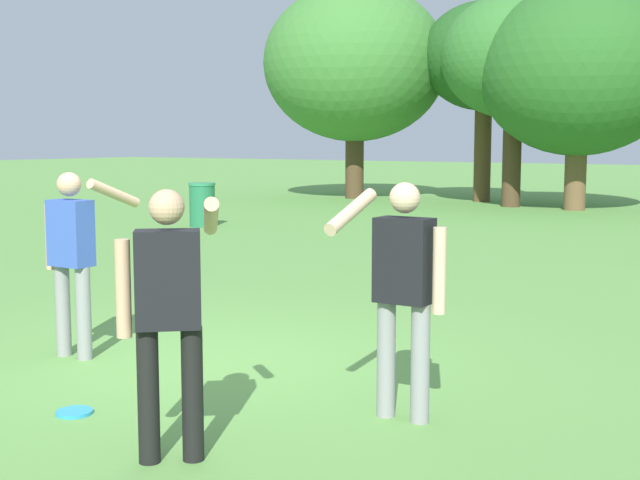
{
  "coord_description": "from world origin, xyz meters",
  "views": [
    {
      "loc": [
        4.76,
        -5.64,
        1.93
      ],
      "look_at": [
        0.5,
        1.06,
        1.0
      ],
      "focal_mm": 48.75,
      "sensor_mm": 36.0,
      "label": 1
    }
  ],
  "objects_px": {
    "trash_can_beside_table": "(202,205)",
    "tree_slender_mid": "(579,71)",
    "tree_broad_center": "(485,58)",
    "person_catcher": "(403,282)",
    "tree_far_right": "(514,57)",
    "person_thrower": "(72,250)",
    "tree_tall_left": "(355,64)",
    "frisbee": "(74,412)",
    "person_bystander": "(169,304)"
  },
  "relations": [
    {
      "from": "tree_far_right",
      "to": "tree_slender_mid",
      "type": "relative_size",
      "value": 0.99
    },
    {
      "from": "person_bystander",
      "to": "tree_slender_mid",
      "type": "distance_m",
      "value": 20.11
    },
    {
      "from": "person_catcher",
      "to": "frisbee",
      "type": "distance_m",
      "value": 2.49
    },
    {
      "from": "person_catcher",
      "to": "person_bystander",
      "type": "distance_m",
      "value": 1.65
    },
    {
      "from": "person_catcher",
      "to": "tree_far_right",
      "type": "relative_size",
      "value": 0.28
    },
    {
      "from": "tree_far_right",
      "to": "person_thrower",
      "type": "bearing_deg",
      "value": -81.6
    },
    {
      "from": "tree_far_right",
      "to": "person_bystander",
      "type": "bearing_deg",
      "value": -75.5
    },
    {
      "from": "person_thrower",
      "to": "person_catcher",
      "type": "bearing_deg",
      "value": 0.18
    },
    {
      "from": "frisbee",
      "to": "tree_broad_center",
      "type": "distance_m",
      "value": 22.11
    },
    {
      "from": "trash_can_beside_table",
      "to": "tree_tall_left",
      "type": "height_order",
      "value": "tree_tall_left"
    },
    {
      "from": "frisbee",
      "to": "tree_slender_mid",
      "type": "distance_m",
      "value": 19.81
    },
    {
      "from": "person_thrower",
      "to": "tree_far_right",
      "type": "bearing_deg",
      "value": 98.4
    },
    {
      "from": "person_thrower",
      "to": "person_catcher",
      "type": "distance_m",
      "value": 3.24
    },
    {
      "from": "person_thrower",
      "to": "tree_broad_center",
      "type": "height_order",
      "value": "tree_broad_center"
    },
    {
      "from": "person_bystander",
      "to": "trash_can_beside_table",
      "type": "distance_m",
      "value": 14.08
    },
    {
      "from": "person_catcher",
      "to": "person_bystander",
      "type": "xyz_separation_m",
      "value": [
        -0.82,
        -1.43,
        0.0
      ]
    },
    {
      "from": "person_thrower",
      "to": "tree_broad_center",
      "type": "distance_m",
      "value": 20.59
    },
    {
      "from": "tree_tall_left",
      "to": "person_thrower",
      "type": "bearing_deg",
      "value": -66.7
    },
    {
      "from": "person_catcher",
      "to": "trash_can_beside_table",
      "type": "bearing_deg",
      "value": 135.86
    },
    {
      "from": "trash_can_beside_table",
      "to": "person_catcher",
      "type": "bearing_deg",
      "value": -44.14
    },
    {
      "from": "tree_broad_center",
      "to": "person_bystander",
      "type": "bearing_deg",
      "value": -72.8
    },
    {
      "from": "frisbee",
      "to": "tree_slender_mid",
      "type": "xyz_separation_m",
      "value": [
        -2.09,
        19.36,
        3.69
      ]
    },
    {
      "from": "tree_far_right",
      "to": "trash_can_beside_table",
      "type": "bearing_deg",
      "value": -112.96
    },
    {
      "from": "frisbee",
      "to": "tree_tall_left",
      "type": "relative_size",
      "value": 0.04
    },
    {
      "from": "person_thrower",
      "to": "tree_broad_center",
      "type": "relative_size",
      "value": 0.27
    },
    {
      "from": "person_thrower",
      "to": "trash_can_beside_table",
      "type": "bearing_deg",
      "value": 124.51
    },
    {
      "from": "tree_slender_mid",
      "to": "tree_broad_center",
      "type": "bearing_deg",
      "value": 153.7
    },
    {
      "from": "tree_tall_left",
      "to": "tree_broad_center",
      "type": "relative_size",
      "value": 1.12
    },
    {
      "from": "person_thrower",
      "to": "tree_slender_mid",
      "type": "distance_m",
      "value": 18.46
    },
    {
      "from": "person_bystander",
      "to": "tree_slender_mid",
      "type": "xyz_separation_m",
      "value": [
        -3.27,
        19.65,
        2.74
      ]
    },
    {
      "from": "trash_can_beside_table",
      "to": "tree_slender_mid",
      "type": "distance_m",
      "value": 10.91
    },
    {
      "from": "person_catcher",
      "to": "tree_far_right",
      "type": "bearing_deg",
      "value": 107.92
    },
    {
      "from": "tree_tall_left",
      "to": "tree_slender_mid",
      "type": "relative_size",
      "value": 1.13
    },
    {
      "from": "person_catcher",
      "to": "trash_can_beside_table",
      "type": "relative_size",
      "value": 1.71
    },
    {
      "from": "frisbee",
      "to": "tree_broad_center",
      "type": "bearing_deg",
      "value": 104.46
    },
    {
      "from": "person_thrower",
      "to": "person_catcher",
      "type": "xyz_separation_m",
      "value": [
        3.23,
        0.01,
        0.0
      ]
    },
    {
      "from": "frisbee",
      "to": "tree_far_right",
      "type": "xyz_separation_m",
      "value": [
        -3.95,
        19.54,
        4.16
      ]
    },
    {
      "from": "person_catcher",
      "to": "tree_tall_left",
      "type": "bearing_deg",
      "value": 121.01
    },
    {
      "from": "person_catcher",
      "to": "tree_broad_center",
      "type": "height_order",
      "value": "tree_broad_center"
    },
    {
      "from": "person_catcher",
      "to": "frisbee",
      "type": "relative_size",
      "value": 6.41
    },
    {
      "from": "person_thrower",
      "to": "tree_far_right",
      "type": "relative_size",
      "value": 0.28
    },
    {
      "from": "frisbee",
      "to": "trash_can_beside_table",
      "type": "distance_m",
      "value": 13.13
    },
    {
      "from": "person_bystander",
      "to": "tree_tall_left",
      "type": "height_order",
      "value": "tree_tall_left"
    },
    {
      "from": "person_catcher",
      "to": "tree_far_right",
      "type": "xyz_separation_m",
      "value": [
        -5.95,
        18.41,
        3.21
      ]
    },
    {
      "from": "trash_can_beside_table",
      "to": "tree_tall_left",
      "type": "distance_m",
      "value": 10.42
    },
    {
      "from": "person_thrower",
      "to": "trash_can_beside_table",
      "type": "height_order",
      "value": "person_thrower"
    },
    {
      "from": "trash_can_beside_table",
      "to": "tree_broad_center",
      "type": "height_order",
      "value": "tree_broad_center"
    },
    {
      "from": "trash_can_beside_table",
      "to": "person_bystander",
      "type": "bearing_deg",
      "value": -50.66
    },
    {
      "from": "person_catcher",
      "to": "frisbee",
      "type": "height_order",
      "value": "person_catcher"
    },
    {
      "from": "person_bystander",
      "to": "tree_tall_left",
      "type": "xyz_separation_m",
      "value": [
        -10.61,
        20.45,
        3.32
      ]
    }
  ]
}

